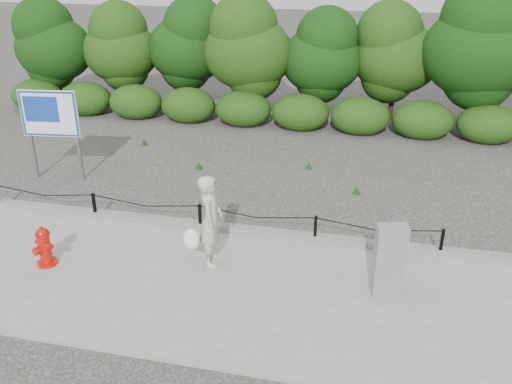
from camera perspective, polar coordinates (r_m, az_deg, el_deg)
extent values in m
plane|color=#2D2B28|center=(11.94, -5.83, -4.23)|extent=(90.00, 90.00, 0.00)
cube|color=gray|center=(10.32, -9.35, -9.22)|extent=(14.00, 4.00, 0.08)
cube|color=slate|center=(11.91, -5.79, -3.48)|extent=(14.00, 0.22, 0.14)
cube|color=black|center=(12.73, -16.65, -1.36)|extent=(0.06, 0.06, 0.60)
cube|color=black|center=(11.76, -5.91, -2.60)|extent=(0.06, 0.06, 0.60)
cube|color=black|center=(11.27, 6.27, -3.90)|extent=(0.06, 0.06, 0.60)
cube|color=black|center=(11.33, 18.95, -5.05)|extent=(0.06, 0.06, 0.60)
cylinder|color=black|center=(13.28, -21.50, 0.06)|extent=(2.50, 0.02, 0.02)
cylinder|color=black|center=(12.09, -11.58, -1.03)|extent=(2.50, 0.02, 0.02)
cylinder|color=black|center=(11.35, 0.05, -2.27)|extent=(2.50, 0.02, 0.02)
cylinder|color=black|center=(11.13, 12.72, -3.51)|extent=(2.50, 0.02, 0.02)
cylinder|color=black|center=(22.53, -20.04, 10.99)|extent=(0.18, 0.18, 1.97)
ellipsoid|color=#1D5313|center=(22.28, -20.56, 14.42)|extent=(2.92, 2.52, 3.16)
cylinder|color=black|center=(21.66, -13.76, 11.17)|extent=(0.18, 0.18, 1.91)
ellipsoid|color=#1D5313|center=(21.40, -14.12, 14.66)|extent=(2.83, 2.45, 3.06)
cylinder|color=black|center=(21.04, -7.04, 11.45)|extent=(0.18, 0.18, 2.02)
ellipsoid|color=#1D5313|center=(20.77, -7.24, 15.24)|extent=(2.98, 2.58, 3.23)
cylinder|color=black|center=(19.58, -0.80, 10.77)|extent=(0.18, 0.18, 2.10)
ellipsoid|color=#1D5313|center=(19.28, -0.82, 15.03)|extent=(3.11, 2.69, 3.37)
cylinder|color=black|center=(19.57, 6.74, 10.30)|extent=(0.18, 0.18, 1.90)
ellipsoid|color=#1D5313|center=(19.29, 6.94, 14.14)|extent=(2.82, 2.44, 3.05)
cylinder|color=black|center=(19.85, 14.17, 10.07)|extent=(0.18, 0.18, 2.00)
ellipsoid|color=#1D5313|center=(19.56, 14.60, 14.04)|extent=(2.96, 2.56, 3.20)
cylinder|color=black|center=(19.25, 21.76, 9.28)|extent=(0.18, 0.18, 2.42)
ellipsoid|color=#1D5313|center=(18.93, 22.58, 14.20)|extent=(3.58, 3.09, 3.87)
cylinder|color=#BF1107|center=(11.34, -21.08, -6.95)|extent=(0.49, 0.49, 0.06)
cylinder|color=#BF1107|center=(11.18, -21.33, -5.55)|extent=(0.30, 0.30, 0.57)
cylinder|color=#BF1107|center=(11.04, -21.57, -4.16)|extent=(0.35, 0.35, 0.05)
ellipsoid|color=#BF1107|center=(11.02, -21.60, -4.02)|extent=(0.31, 0.31, 0.18)
cylinder|color=#BF1107|center=(10.98, -21.68, -3.55)|extent=(0.08, 0.08, 0.05)
cylinder|color=#BF1107|center=(11.25, -21.90, -4.89)|extent=(0.14, 0.15, 0.12)
cylinder|color=#BF1107|center=(11.02, -20.90, -5.36)|extent=(0.14, 0.15, 0.12)
cylinder|color=#BF1107|center=(11.08, -22.04, -5.76)|extent=(0.19, 0.17, 0.16)
cylinder|color=slate|center=(11.13, -21.80, -6.10)|extent=(0.01, 0.06, 0.12)
imported|color=beige|center=(10.25, -4.76, -3.03)|extent=(0.53, 0.72, 1.82)
ellipsoid|color=white|center=(10.40, -6.79, -4.96)|extent=(0.33, 0.26, 0.44)
cube|color=gray|center=(9.69, 13.85, -7.05)|extent=(0.57, 0.41, 1.36)
cube|color=slate|center=(9.82, 13.89, -6.13)|extent=(0.07, 0.07, 1.50)
cube|color=slate|center=(15.39, -22.65, 5.58)|extent=(0.08, 0.08, 2.41)
cube|color=slate|center=(14.84, -18.30, 5.58)|extent=(0.08, 0.08, 2.41)
cube|color=white|center=(14.89, -20.93, 7.71)|extent=(1.50, 0.24, 1.21)
cube|color=#16399F|center=(14.87, -20.98, 7.68)|extent=(1.47, 0.19, 1.17)
cube|color=#16399F|center=(14.91, -21.69, 8.10)|extent=(0.90, 0.12, 0.66)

